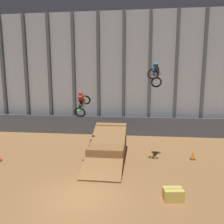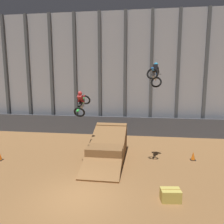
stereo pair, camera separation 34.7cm
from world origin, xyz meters
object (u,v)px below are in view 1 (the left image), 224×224
(rider_bike_right_air, at_px, (155,75))
(traffic_cone_near_ramp, at_px, (193,155))
(hay_bale_trackside, at_px, (173,194))
(rider_bike_left_air, at_px, (82,103))
(dirt_ramp, at_px, (108,147))

(rider_bike_right_air, bearing_deg, traffic_cone_near_ramp, 29.53)
(rider_bike_right_air, bearing_deg, hay_bale_trackside, -68.56)
(rider_bike_left_air, xyz_separation_m, rider_bike_right_air, (4.62, 0.62, 1.80))
(dirt_ramp, height_order, rider_bike_right_air, rider_bike_right_air)
(traffic_cone_near_ramp, bearing_deg, hay_bale_trackside, -112.11)
(rider_bike_left_air, relative_size, hay_bale_trackside, 1.93)
(dirt_ramp, bearing_deg, rider_bike_right_air, -12.85)
(rider_bike_left_air, distance_m, hay_bale_trackside, 7.57)
(rider_bike_right_air, bearing_deg, dirt_ramp, -179.17)
(hay_bale_trackside, bearing_deg, dirt_ramp, 125.15)
(rider_bike_right_air, distance_m, traffic_cone_near_ramp, 6.27)
(rider_bike_left_air, xyz_separation_m, traffic_cone_near_ramp, (7.44, 1.42, -3.74))
(rider_bike_left_air, distance_m, traffic_cone_near_ramp, 8.44)
(dirt_ramp, distance_m, hay_bale_trackside, 6.49)
(rider_bike_right_air, xyz_separation_m, traffic_cone_near_ramp, (2.81, 0.80, -5.55))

